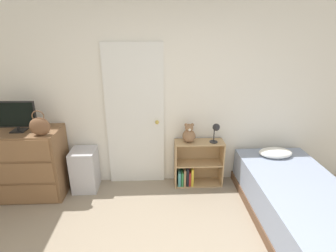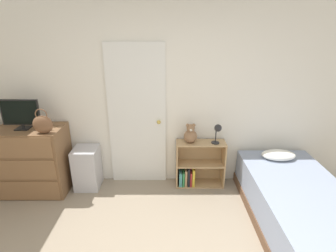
# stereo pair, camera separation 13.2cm
# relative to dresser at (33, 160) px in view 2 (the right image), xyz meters

# --- Properties ---
(wall_back) EXTENTS (10.00, 0.06, 2.55)m
(wall_back) POSITION_rel_dresser_xyz_m (1.82, 0.32, 0.80)
(wall_back) COLOR white
(wall_back) RESTS_ON ground_plane
(door_closed) EXTENTS (0.80, 0.09, 2.02)m
(door_closed) POSITION_rel_dresser_xyz_m (1.41, 0.27, 0.54)
(door_closed) COLOR white
(door_closed) RESTS_ON ground_plane
(dresser) EXTENTS (0.88, 0.54, 0.94)m
(dresser) POSITION_rel_dresser_xyz_m (0.00, 0.00, 0.00)
(dresser) COLOR brown
(dresser) RESTS_ON ground_plane
(tv) EXTENTS (0.49, 0.16, 0.40)m
(tv) POSITION_rel_dresser_xyz_m (-0.05, -0.02, 0.68)
(tv) COLOR black
(tv) RESTS_ON dresser
(handbag) EXTENTS (0.25, 0.12, 0.32)m
(handbag) POSITION_rel_dresser_xyz_m (0.29, -0.17, 0.59)
(handbag) COLOR brown
(handbag) RESTS_ON dresser
(storage_bin) EXTENTS (0.34, 0.36, 0.61)m
(storage_bin) POSITION_rel_dresser_xyz_m (0.69, 0.09, -0.17)
(storage_bin) COLOR silver
(storage_bin) RESTS_ON ground_plane
(bookshelf) EXTENTS (0.69, 0.26, 0.68)m
(bookshelf) POSITION_rel_dresser_xyz_m (2.25, 0.15, -0.19)
(bookshelf) COLOR tan
(bookshelf) RESTS_ON ground_plane
(teddy_bear) EXTENTS (0.18, 0.18, 0.28)m
(teddy_bear) POSITION_rel_dresser_xyz_m (2.16, 0.14, 0.33)
(teddy_bear) COLOR #8C6647
(teddy_bear) RESTS_ON bookshelf
(desk_lamp) EXTENTS (0.13, 0.12, 0.28)m
(desk_lamp) POSITION_rel_dresser_xyz_m (2.52, 0.10, 0.41)
(desk_lamp) COLOR #262628
(desk_lamp) RESTS_ON bookshelf
(bed) EXTENTS (1.01, 1.98, 0.62)m
(bed) POSITION_rel_dresser_xyz_m (3.35, -0.71, -0.22)
(bed) COLOR brown
(bed) RESTS_ON ground_plane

